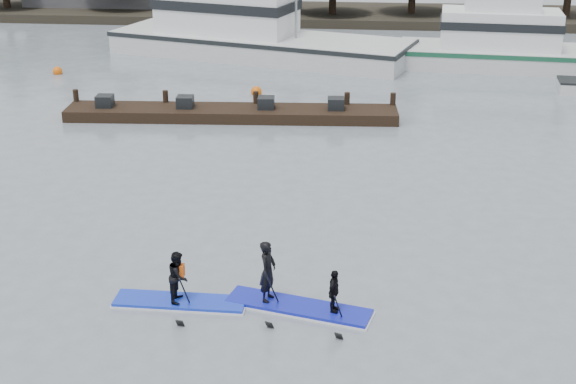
# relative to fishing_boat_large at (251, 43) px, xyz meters

# --- Properties ---
(ground) EXTENTS (160.00, 160.00, 0.00)m
(ground) POSITION_rel_fishing_boat_large_xyz_m (4.43, -29.25, -0.74)
(ground) COLOR slate
(ground) RESTS_ON ground
(far_shore) EXTENTS (70.00, 8.00, 0.60)m
(far_shore) POSITION_rel_fishing_boat_large_xyz_m (4.43, 12.75, -0.44)
(far_shore) COLOR #2D281E
(far_shore) RESTS_ON ground
(treeline) EXTENTS (60.00, 4.00, 8.00)m
(treeline) POSITION_rel_fishing_boat_large_xyz_m (4.43, 12.75, -0.74)
(treeline) COLOR black
(treeline) RESTS_ON ground
(fishing_boat_large) EXTENTS (17.82, 9.55, 9.75)m
(fishing_boat_large) POSITION_rel_fishing_boat_large_xyz_m (0.00, 0.00, 0.00)
(fishing_boat_large) COLOR silver
(fishing_boat_large) RESTS_ON ground
(fishing_boat_medium) EXTENTS (14.08, 5.10, 8.31)m
(fishing_boat_medium) POSITION_rel_fishing_boat_large_xyz_m (14.94, -1.42, -0.15)
(fishing_boat_medium) COLOR silver
(fishing_boat_medium) RESTS_ON ground
(floating_dock) EXTENTS (14.37, 2.73, 0.48)m
(floating_dock) POSITION_rel_fishing_boat_large_xyz_m (0.89, -12.36, -0.50)
(floating_dock) COLOR black
(floating_dock) RESTS_ON ground
(buoy_b) EXTENTS (0.52, 0.52, 0.52)m
(buoy_b) POSITION_rel_fishing_boat_large_xyz_m (1.42, -8.32, -0.74)
(buoy_b) COLOR #E65E0B
(buoy_b) RESTS_ON ground
(buoy_c) EXTENTS (0.64, 0.64, 0.64)m
(buoy_c) POSITION_rel_fishing_boat_large_xyz_m (17.39, -1.35, -0.74)
(buoy_c) COLOR #E65E0B
(buoy_c) RESTS_ON ground
(buoy_a) EXTENTS (0.50, 0.50, 0.50)m
(buoy_a) POSITION_rel_fishing_boat_large_xyz_m (-9.57, -5.27, -0.74)
(buoy_a) COLOR #E65E0B
(buoy_a) RESTS_ON ground
(paddleboard_solo) EXTENTS (3.28, 1.08, 1.87)m
(paddleboard_solo) POSITION_rel_fishing_boat_large_xyz_m (2.21, -28.22, -0.25)
(paddleboard_solo) COLOR #1632D0
(paddleboard_solo) RESTS_ON ground
(paddleboard_duo) EXTENTS (3.71, 1.74, 2.22)m
(paddleboard_duo) POSITION_rel_fishing_boat_large_xyz_m (5.07, -28.16, -0.23)
(paddleboard_duo) COLOR #131CB2
(paddleboard_duo) RESTS_ON ground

